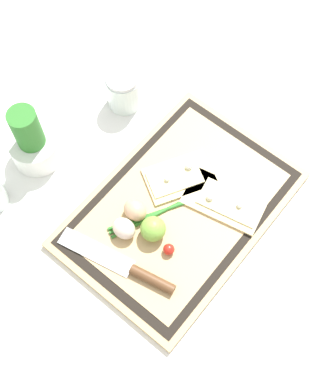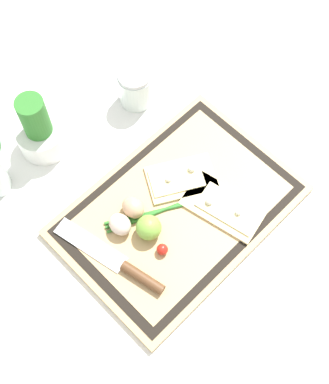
{
  "view_description": "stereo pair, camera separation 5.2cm",
  "coord_description": "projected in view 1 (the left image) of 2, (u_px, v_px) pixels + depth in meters",
  "views": [
    {
      "loc": [
        -0.38,
        -0.27,
        1.1
      ],
      "look_at": [
        0.0,
        0.04,
        0.04
      ],
      "focal_mm": 50.0,
      "sensor_mm": 36.0,
      "label": 1
    },
    {
      "loc": [
        -0.35,
        -0.31,
        1.1
      ],
      "look_at": [
        0.0,
        0.04,
        0.04
      ],
      "focal_mm": 50.0,
      "sensor_mm": 36.0,
      "label": 2
    }
  ],
  "objects": [
    {
      "name": "egg_brown",
      "position": [
        135.0,
        210.0,
        1.15
      ],
      "size": [
        0.04,
        0.05,
        0.04
      ],
      "primitive_type": "ellipsoid",
      "color": "tan",
      "rests_on": "cutting_board"
    },
    {
      "name": "cutting_board",
      "position": [
        180.0,
        209.0,
        1.19
      ],
      "size": [
        0.51,
        0.36,
        0.02
      ],
      "color": "tan",
      "rests_on": "ground_plane"
    },
    {
      "name": "sauce_jar",
      "position": [
        124.0,
        92.0,
        1.28
      ],
      "size": [
        0.08,
        0.08,
        0.1
      ],
      "color": "silver",
      "rests_on": "ground_plane"
    },
    {
      "name": "egg_pink",
      "position": [
        124.0,
        228.0,
        1.13
      ],
      "size": [
        0.04,
        0.05,
        0.04
      ],
      "primitive_type": "ellipsoid",
      "color": "beige",
      "rests_on": "cutting_board"
    },
    {
      "name": "ground_plane",
      "position": [
        180.0,
        210.0,
        1.2
      ],
      "size": [
        6.0,
        6.0,
        0.0
      ],
      "primitive_type": "plane",
      "color": "white"
    },
    {
      "name": "cherry_tomato_red",
      "position": [
        169.0,
        249.0,
        1.12
      ],
      "size": [
        0.02,
        0.02,
        0.02
      ],
      "primitive_type": "sphere",
      "color": "red",
      "rests_on": "cutting_board"
    },
    {
      "name": "herb_pot",
      "position": [
        33.0,
        143.0,
        1.2
      ],
      "size": [
        0.11,
        0.11,
        0.18
      ],
      "color": "white",
      "rests_on": "ground_plane"
    },
    {
      "name": "scallion_bunch",
      "position": [
        168.0,
        209.0,
        1.17
      ],
      "size": [
        0.26,
        0.15,
        0.01
      ],
      "color": "#2D7528",
      "rests_on": "cutting_board"
    },
    {
      "name": "knife",
      "position": [
        135.0,
        271.0,
        1.11
      ],
      "size": [
        0.09,
        0.27,
        0.02
      ],
      "color": "silver",
      "rests_on": "cutting_board"
    },
    {
      "name": "pizza_slice_near",
      "position": [
        225.0,
        201.0,
        1.18
      ],
      "size": [
        0.13,
        0.19,
        0.02
      ],
      "color": "beige",
      "rests_on": "cutting_board"
    },
    {
      "name": "pizza_slice_far",
      "position": [
        179.0,
        177.0,
        1.2
      ],
      "size": [
        0.18,
        0.16,
        0.02
      ],
      "color": "beige",
      "rests_on": "cutting_board"
    },
    {
      "name": "lime",
      "position": [
        153.0,
        229.0,
        1.13
      ],
      "size": [
        0.06,
        0.06,
        0.06
      ],
      "primitive_type": "sphere",
      "color": "#7FB742",
      "rests_on": "cutting_board"
    }
  ]
}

